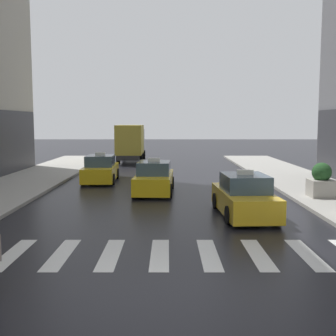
{
  "coord_description": "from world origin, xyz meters",
  "views": [
    {
      "loc": [
        0.22,
        -8.16,
        3.62
      ],
      "look_at": [
        0.25,
        8.0,
        1.84
      ],
      "focal_mm": 44.72,
      "sensor_mm": 36.0,
      "label": 1
    }
  ],
  "objects_px": {
    "taxi_second": "(154,179)",
    "taxi_third": "(100,170)",
    "box_truck": "(130,142)",
    "planter_mid_block": "(321,181)",
    "taxi_lead": "(243,197)"
  },
  "relations": [
    {
      "from": "taxi_second",
      "to": "taxi_third",
      "type": "distance_m",
      "value": 5.23
    },
    {
      "from": "box_truck",
      "to": "taxi_third",
      "type": "bearing_deg",
      "value": -93.43
    },
    {
      "from": "box_truck",
      "to": "planter_mid_block",
      "type": "relative_size",
      "value": 4.72
    },
    {
      "from": "taxi_second",
      "to": "taxi_third",
      "type": "bearing_deg",
      "value": 130.38
    },
    {
      "from": "taxi_second",
      "to": "taxi_third",
      "type": "height_order",
      "value": "same"
    },
    {
      "from": "taxi_lead",
      "to": "taxi_second",
      "type": "bearing_deg",
      "value": 124.56
    },
    {
      "from": "taxi_lead",
      "to": "taxi_third",
      "type": "bearing_deg",
      "value": 127.17
    },
    {
      "from": "taxi_second",
      "to": "planter_mid_block",
      "type": "height_order",
      "value": "taxi_second"
    },
    {
      "from": "taxi_third",
      "to": "box_truck",
      "type": "relative_size",
      "value": 0.61
    },
    {
      "from": "taxi_second",
      "to": "box_truck",
      "type": "height_order",
      "value": "box_truck"
    },
    {
      "from": "taxi_third",
      "to": "planter_mid_block",
      "type": "distance_m",
      "value": 12.73
    },
    {
      "from": "taxi_third",
      "to": "planter_mid_block",
      "type": "relative_size",
      "value": 2.87
    },
    {
      "from": "taxi_lead",
      "to": "taxi_third",
      "type": "height_order",
      "value": "same"
    },
    {
      "from": "taxi_lead",
      "to": "planter_mid_block",
      "type": "height_order",
      "value": "taxi_lead"
    },
    {
      "from": "taxi_lead",
      "to": "planter_mid_block",
      "type": "relative_size",
      "value": 2.89
    }
  ]
}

